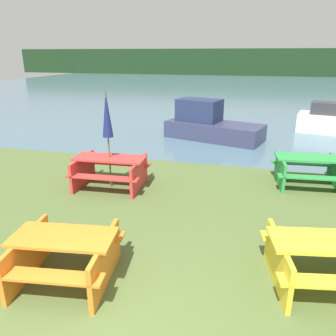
% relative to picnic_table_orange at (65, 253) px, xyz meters
% --- Properties ---
extents(water, '(60.00, 50.00, 0.00)m').
position_rel_picnic_table_orange_xyz_m(water, '(1.14, 31.01, -0.45)').
color(water, slate).
rests_on(water, ground_plane).
extents(far_treeline, '(80.00, 1.60, 4.00)m').
position_rel_picnic_table_orange_xyz_m(far_treeline, '(1.14, 51.01, 1.55)').
color(far_treeline, '#193319').
rests_on(far_treeline, water).
extents(picnic_table_orange, '(1.69, 1.58, 0.75)m').
position_rel_picnic_table_orange_xyz_m(picnic_table_orange, '(0.00, 0.00, 0.00)').
color(picnic_table_orange, orange).
rests_on(picnic_table_orange, ground_plane).
extents(picnic_table_yellow, '(2.11, 1.70, 0.75)m').
position_rel_picnic_table_orange_xyz_m(picnic_table_yellow, '(3.87, 0.87, 0.02)').
color(picnic_table_yellow, yellow).
rests_on(picnic_table_yellow, ground_plane).
extents(picnic_table_red, '(1.89, 1.49, 0.80)m').
position_rel_picnic_table_orange_xyz_m(picnic_table_red, '(-0.88, 3.58, 0.03)').
color(picnic_table_red, red).
rests_on(picnic_table_red, ground_plane).
extents(picnic_table_green, '(1.79, 1.52, 0.77)m').
position_rel_picnic_table_orange_xyz_m(picnic_table_green, '(4.04, 4.96, 0.01)').
color(picnic_table_green, green).
rests_on(picnic_table_green, ground_plane).
extents(umbrella_navy, '(0.26, 0.26, 2.43)m').
position_rel_picnic_table_orange_xyz_m(umbrella_navy, '(-0.88, 3.58, 1.40)').
color(umbrella_navy, brown).
rests_on(umbrella_navy, ground_plane).
extents(boat, '(4.08, 2.56, 1.54)m').
position_rel_picnic_table_orange_xyz_m(boat, '(0.88, 9.31, 0.11)').
color(boat, '#333856').
rests_on(boat, water).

